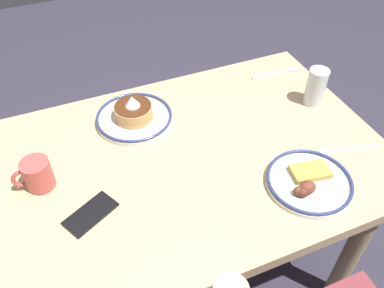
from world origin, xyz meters
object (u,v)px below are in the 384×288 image
at_px(tea_spoon, 341,150).
at_px(fork_near, 275,73).
at_px(cell_phone, 91,214).
at_px(plate_center_pancakes, 309,182).
at_px(drinking_glass, 315,88).
at_px(coffee_mug, 37,174).
at_px(plate_near_main, 134,115).

bearing_deg(tea_spoon, fork_near, -93.90).
relative_size(cell_phone, fork_near, 0.74).
bearing_deg(tea_spoon, plate_center_pancakes, 23.88).
height_order(plate_center_pancakes, drinking_glass, drinking_glass).
bearing_deg(drinking_glass, tea_spoon, 75.83).
xyz_separation_m(coffee_mug, drinking_glass, (-0.95, -0.02, 0.01)).
relative_size(plate_near_main, coffee_mug, 2.30).
bearing_deg(coffee_mug, cell_phone, 124.81).
bearing_deg(cell_phone, coffee_mug, -82.74).
xyz_separation_m(plate_center_pancakes, coffee_mug, (0.72, -0.30, 0.03)).
distance_m(drinking_glass, cell_phone, 0.86).
bearing_deg(tea_spoon, cell_phone, -4.47).
distance_m(coffee_mug, fork_near, 0.95).
bearing_deg(plate_near_main, coffee_mug, 27.24).
distance_m(drinking_glass, tea_spoon, 0.26).
height_order(fork_near, tea_spoon, tea_spoon).
distance_m(plate_center_pancakes, coffee_mug, 0.78).
bearing_deg(drinking_glass, cell_phone, 12.22).
distance_m(cell_phone, fork_near, 0.90).
distance_m(plate_center_pancakes, drinking_glass, 0.40).
distance_m(coffee_mug, tea_spoon, 0.92).
bearing_deg(plate_center_pancakes, fork_near, -111.43).
relative_size(plate_near_main, plate_center_pancakes, 1.04).
bearing_deg(plate_center_pancakes, plate_near_main, -50.92).
bearing_deg(coffee_mug, drinking_glass, -178.61).
bearing_deg(plate_center_pancakes, coffee_mug, -22.61).
xyz_separation_m(drinking_glass, fork_near, (0.03, -0.20, -0.06)).
xyz_separation_m(drinking_glass, tea_spoon, (0.06, 0.24, -0.06)).
height_order(plate_center_pancakes, fork_near, plate_center_pancakes).
relative_size(plate_center_pancakes, cell_phone, 1.74).
bearing_deg(cell_phone, drinking_glass, 164.67).
xyz_separation_m(plate_center_pancakes, cell_phone, (0.61, -0.14, -0.01)).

